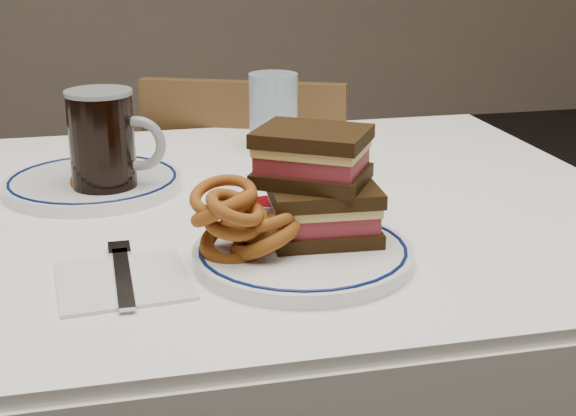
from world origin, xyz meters
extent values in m
cube|color=white|center=(0.00, 0.00, 0.73)|extent=(1.26, 0.86, 0.03)
cylinder|color=#4E3219|center=(0.54, 0.34, 0.35)|extent=(0.06, 0.06, 0.71)
cube|color=white|center=(0.00, 0.43, 0.65)|extent=(1.26, 0.01, 0.17)
cube|color=#4E3219|center=(0.24, 0.58, 0.39)|extent=(0.50, 0.50, 0.04)
cylinder|color=#4E3219|center=(0.45, 0.67, 0.19)|extent=(0.03, 0.03, 0.38)
cylinder|color=#4E3219|center=(0.33, 0.37, 0.19)|extent=(0.03, 0.03, 0.38)
cylinder|color=#4E3219|center=(0.15, 0.80, 0.19)|extent=(0.03, 0.03, 0.38)
cylinder|color=#4E3219|center=(0.02, 0.49, 0.19)|extent=(0.03, 0.03, 0.38)
cube|color=#4E3219|center=(0.17, 0.42, 0.62)|extent=(0.37, 0.17, 0.42)
cylinder|color=white|center=(0.13, -0.22, 0.76)|extent=(0.25, 0.25, 0.02)
torus|color=#09184A|center=(0.13, -0.22, 0.77)|extent=(0.23, 0.23, 0.00)
cube|color=black|center=(0.16, -0.20, 0.77)|extent=(0.13, 0.10, 0.02)
cube|color=#9F2E33|center=(0.16, -0.20, 0.79)|extent=(0.12, 0.09, 0.02)
cube|color=#E6CA67|center=(0.16, -0.20, 0.81)|extent=(0.12, 0.10, 0.01)
cube|color=black|center=(0.16, -0.20, 0.82)|extent=(0.13, 0.10, 0.02)
cube|color=black|center=(0.15, -0.18, 0.84)|extent=(0.15, 0.14, 0.02)
cube|color=#9F2E33|center=(0.15, -0.18, 0.85)|extent=(0.14, 0.13, 0.02)
cube|color=#E6CA67|center=(0.15, -0.18, 0.87)|extent=(0.15, 0.14, 0.01)
cube|color=black|center=(0.15, -0.18, 0.88)|extent=(0.15, 0.14, 0.02)
torus|color=#6A320E|center=(0.05, -0.21, 0.78)|extent=(0.08, 0.07, 0.05)
torus|color=#6A320E|center=(0.09, -0.22, 0.78)|extent=(0.09, 0.09, 0.06)
torus|color=#6A320E|center=(0.07, -0.20, 0.79)|extent=(0.07, 0.07, 0.04)
torus|color=#6A320E|center=(0.09, -0.22, 0.80)|extent=(0.07, 0.07, 0.05)
torus|color=#6A320E|center=(0.05, -0.22, 0.81)|extent=(0.07, 0.07, 0.04)
torus|color=#6A320E|center=(0.04, -0.22, 0.82)|extent=(0.09, 0.08, 0.07)
torus|color=#6A320E|center=(0.05, -0.24, 0.83)|extent=(0.07, 0.07, 0.04)
torus|color=#6A320E|center=(0.04, -0.21, 0.83)|extent=(0.08, 0.07, 0.04)
cylinder|color=white|center=(0.11, -0.14, 0.78)|extent=(0.05, 0.05, 0.03)
cylinder|color=#890209|center=(0.11, -0.14, 0.79)|extent=(0.04, 0.04, 0.01)
cylinder|color=black|center=(-0.08, 0.06, 0.82)|extent=(0.09, 0.09, 0.15)
cylinder|color=gray|center=(-0.08, 0.06, 0.90)|extent=(0.09, 0.09, 0.01)
torus|color=gray|center=(-0.03, 0.04, 0.83)|extent=(0.08, 0.04, 0.08)
cylinder|color=#8EA8B7|center=(0.20, 0.25, 0.81)|extent=(0.08, 0.08, 0.13)
cylinder|color=white|center=(-0.10, 0.10, 0.76)|extent=(0.25, 0.25, 0.02)
torus|color=#09184A|center=(-0.10, 0.10, 0.77)|extent=(0.24, 0.24, 0.00)
torus|color=#6A320E|center=(-0.09, 0.07, 0.77)|extent=(0.07, 0.07, 0.04)
torus|color=#6A320E|center=(-0.08, 0.08, 0.78)|extent=(0.07, 0.07, 0.04)
cube|color=silver|center=(-0.07, -0.23, 0.75)|extent=(0.15, 0.15, 0.00)
cube|color=#B6B6BB|center=(-0.07, -0.23, 0.76)|extent=(0.02, 0.16, 0.00)
cube|color=#B6B6BB|center=(-0.07, -0.15, 0.76)|extent=(0.03, 0.04, 0.00)
camera|label=1|loc=(-0.07, -1.02, 1.10)|focal=50.00mm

